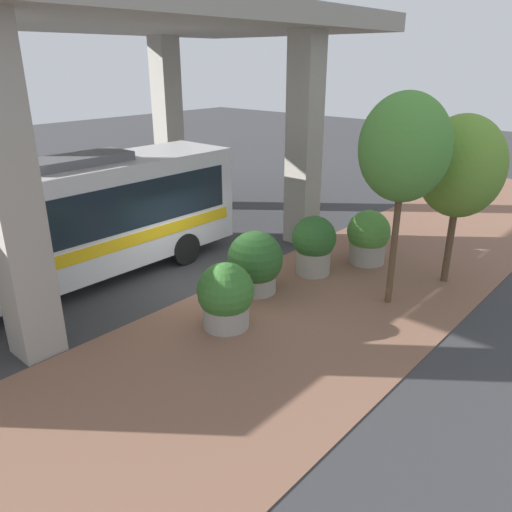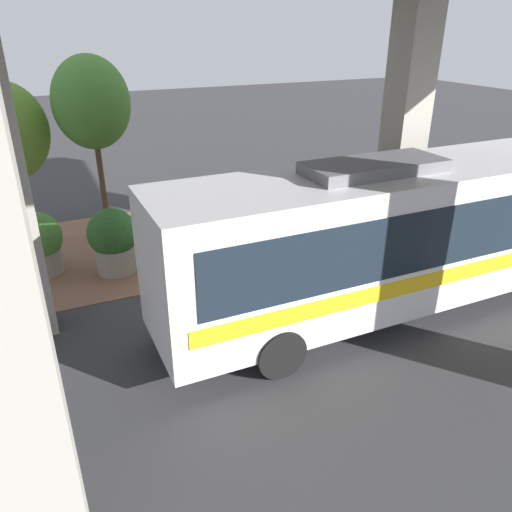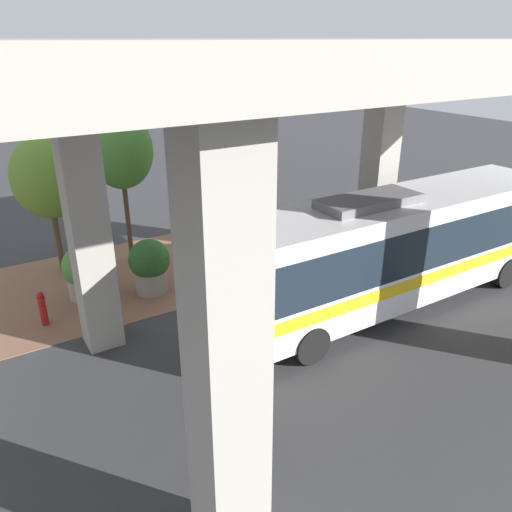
# 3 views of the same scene
# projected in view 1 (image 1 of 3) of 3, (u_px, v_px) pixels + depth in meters

# --- Properties ---
(ground_plane) EXTENTS (80.00, 80.00, 0.00)m
(ground_plane) POSITION_uv_depth(u_px,v_px,m) (213.00, 287.00, 14.05)
(ground_plane) COLOR #38383A
(ground_plane) RESTS_ON ground
(sidewalk_strip) EXTENTS (6.00, 40.00, 0.02)m
(sidewalk_strip) POSITION_uv_depth(u_px,v_px,m) (298.00, 321.00, 12.20)
(sidewalk_strip) COLOR #845B47
(sidewalk_strip) RESTS_ON ground
(overpass) EXTENTS (9.40, 17.63, 7.46)m
(overpass) POSITION_uv_depth(u_px,v_px,m) (107.00, 41.00, 14.13)
(overpass) COLOR #9E998E
(overpass) RESTS_ON ground
(bus) EXTENTS (2.53, 11.73, 3.60)m
(bus) POSITION_uv_depth(u_px,v_px,m) (43.00, 225.00, 13.01)
(bus) COLOR silver
(bus) RESTS_ON ground
(fire_hydrant) EXTENTS (0.42, 0.20, 1.05)m
(fire_hydrant) POSITION_uv_depth(u_px,v_px,m) (361.00, 228.00, 17.28)
(fire_hydrant) COLOR #B21919
(fire_hydrant) RESTS_ON ground
(planter_front) EXTENTS (1.52, 1.52, 1.73)m
(planter_front) POSITION_uv_depth(u_px,v_px,m) (255.00, 263.00, 13.51)
(planter_front) COLOR #9E998E
(planter_front) RESTS_ON ground
(planter_middle) EXTENTS (1.35, 1.35, 1.62)m
(planter_middle) POSITION_uv_depth(u_px,v_px,m) (226.00, 296.00, 11.72)
(planter_middle) COLOR #9E998E
(planter_middle) RESTS_ON ground
(planter_back) EXTENTS (1.33, 1.33, 1.70)m
(planter_back) POSITION_uv_depth(u_px,v_px,m) (368.00, 237.00, 15.45)
(planter_back) COLOR #9E998E
(planter_back) RESTS_ON ground
(planter_extra) EXTENTS (1.29, 1.29, 1.78)m
(planter_extra) POSITION_uv_depth(u_px,v_px,m) (314.00, 244.00, 14.62)
(planter_extra) COLOR #9E998E
(planter_extra) RESTS_ON ground
(street_tree_near) EXTENTS (2.16, 2.16, 5.35)m
(street_tree_near) POSITION_uv_depth(u_px,v_px,m) (404.00, 148.00, 11.71)
(street_tree_near) COLOR brown
(street_tree_near) RESTS_ON ground
(street_tree_far) EXTENTS (2.28, 2.28, 4.71)m
(street_tree_far) POSITION_uv_depth(u_px,v_px,m) (461.00, 167.00, 13.22)
(street_tree_far) COLOR brown
(street_tree_far) RESTS_ON ground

